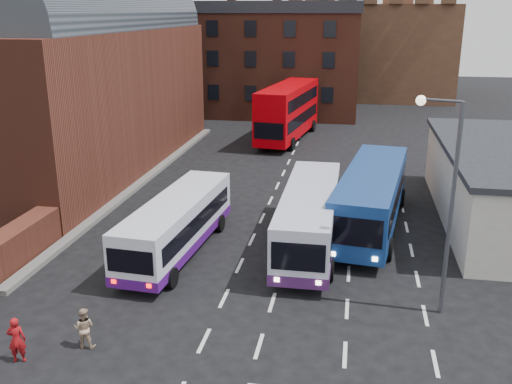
% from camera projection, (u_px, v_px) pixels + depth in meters
% --- Properties ---
extents(ground, '(180.00, 180.00, 0.00)m').
position_uv_depth(ground, '(210.00, 329.00, 21.15)').
color(ground, black).
extents(railway_station, '(12.00, 28.00, 16.00)m').
position_uv_depth(railway_station, '(71.00, 63.00, 41.08)').
color(railway_station, '#602B1E').
rests_on(railway_station, ground).
extents(brick_terrace, '(22.00, 10.00, 11.00)m').
position_uv_depth(brick_terrace, '(259.00, 64.00, 63.62)').
color(brick_terrace, brown).
rests_on(brick_terrace, ground).
extents(castle_keep, '(22.00, 22.00, 12.00)m').
position_uv_depth(castle_keep, '(366.00, 49.00, 80.26)').
color(castle_keep, brown).
rests_on(castle_keep, ground).
extents(bus_white_outbound, '(3.10, 10.16, 2.73)m').
position_uv_depth(bus_white_outbound, '(177.00, 221.00, 27.37)').
color(bus_white_outbound, silver).
rests_on(bus_white_outbound, ground).
extents(bus_white_inbound, '(2.78, 10.95, 2.99)m').
position_uv_depth(bus_white_inbound, '(309.00, 214.00, 27.92)').
color(bus_white_inbound, silver).
rests_on(bus_white_inbound, ground).
extents(bus_blue, '(4.34, 12.25, 3.27)m').
position_uv_depth(bus_blue, '(372.00, 195.00, 30.30)').
color(bus_blue, navy).
rests_on(bus_blue, ground).
extents(bus_red_double, '(4.43, 12.62, 4.94)m').
position_uv_depth(bus_red_double, '(288.00, 111.00, 51.18)').
color(bus_red_double, '#C00007').
rests_on(bus_red_double, ground).
extents(street_lamp, '(1.65, 0.68, 8.39)m').
position_uv_depth(street_lamp, '(445.00, 188.00, 20.91)').
color(street_lamp, '#4B4E55').
rests_on(street_lamp, ground).
extents(pedestrian_red, '(0.69, 0.55, 1.65)m').
position_uv_depth(pedestrian_red, '(17.00, 340.00, 18.98)').
color(pedestrian_red, '#9E0F13').
rests_on(pedestrian_red, ground).
extents(pedestrian_beige, '(0.78, 0.64, 1.49)m').
position_uv_depth(pedestrian_beige, '(84.00, 328.00, 19.84)').
color(pedestrian_beige, tan).
rests_on(pedestrian_beige, ground).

